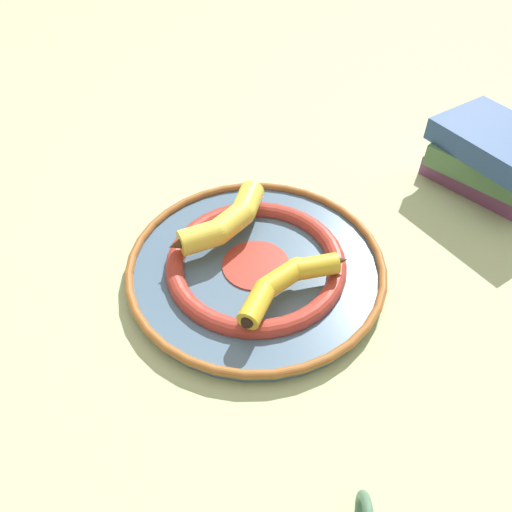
{
  "coord_description": "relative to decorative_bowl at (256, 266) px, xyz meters",
  "views": [
    {
      "loc": [
        0.21,
        -0.46,
        0.56
      ],
      "look_at": [
        -0.02,
        -0.01,
        0.04
      ],
      "focal_mm": 35.0,
      "sensor_mm": 36.0,
      "label": 1
    }
  ],
  "objects": [
    {
      "name": "ground_plane",
      "position": [
        0.02,
        0.01,
        -0.02
      ],
      "size": [
        2.8,
        2.8,
        0.0
      ],
      "primitive_type": "plane",
      "color": "#B2C693"
    },
    {
      "name": "decorative_bowl",
      "position": [
        0.0,
        0.0,
        0.0
      ],
      "size": [
        0.38,
        0.38,
        0.03
      ],
      "color": "slate",
      "rests_on": "ground_plane"
    },
    {
      "name": "banana_a",
      "position": [
        -0.07,
        0.03,
        0.04
      ],
      "size": [
        0.09,
        0.19,
        0.04
      ],
      "rotation": [
        0.0,
        0.0,
        1.34
      ],
      "color": "yellow",
      "rests_on": "decorative_bowl"
    },
    {
      "name": "book_stack",
      "position": [
        0.26,
        0.37,
        0.05
      ],
      "size": [
        0.24,
        0.22,
        0.11
      ],
      "rotation": [
        0.0,
        0.0,
        2.74
      ],
      "color": "#753D70",
      "rests_on": "ground_plane"
    },
    {
      "name": "banana_b",
      "position": [
        0.06,
        -0.03,
        0.03
      ],
      "size": [
        0.1,
        0.18,
        0.03
      ],
      "rotation": [
        0.0,
        0.0,
        -1.97
      ],
      "color": "gold",
      "rests_on": "decorative_bowl"
    }
  ]
}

